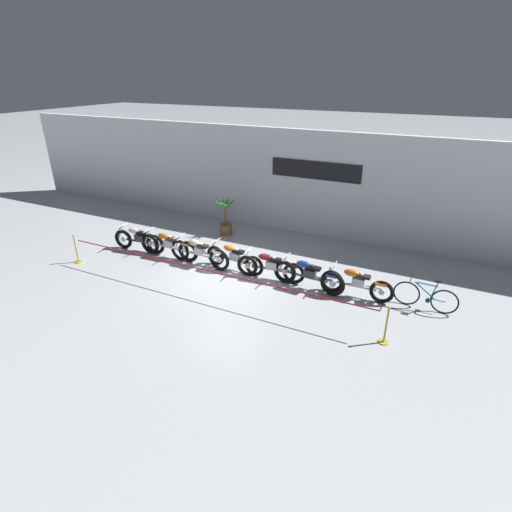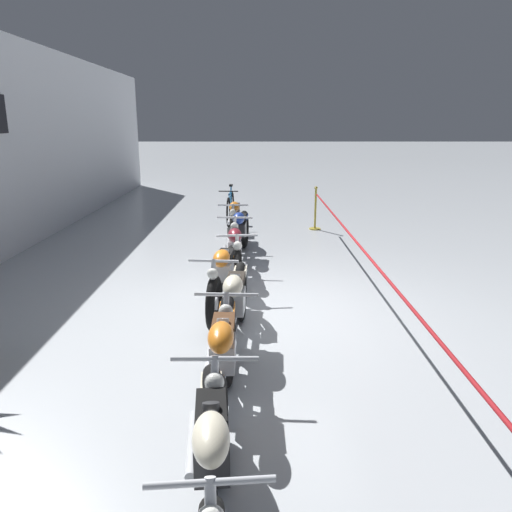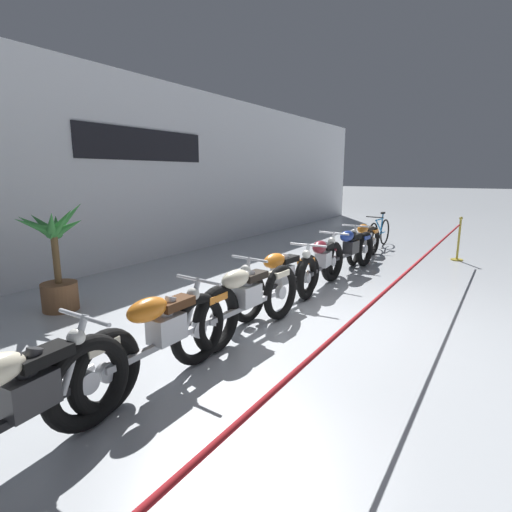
{
  "view_description": "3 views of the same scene",
  "coord_description": "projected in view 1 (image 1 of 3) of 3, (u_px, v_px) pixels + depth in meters",
  "views": [
    {
      "loc": [
        6.0,
        -10.01,
        6.24
      ],
      "look_at": [
        1.09,
        0.12,
        0.99
      ],
      "focal_mm": 28.0,
      "sensor_mm": 36.0,
      "label": 1
    },
    {
      "loc": [
        -6.68,
        0.25,
        2.56
      ],
      "look_at": [
        1.03,
        0.24,
        0.48
      ],
      "focal_mm": 35.0,
      "sensor_mm": 36.0,
      "label": 2
    },
    {
      "loc": [
        -5.25,
        -2.2,
        2.05
      ],
      "look_at": [
        -0.19,
        1.04,
        0.81
      ],
      "focal_mm": 28.0,
      "sensor_mm": 36.0,
      "label": 3
    }
  ],
  "objects": [
    {
      "name": "ground_plane",
      "position": [
        225.0,
        279.0,
        13.17
      ],
      "size": [
        120.0,
        120.0,
        0.0
      ],
      "primitive_type": "plane",
      "color": "#B2B7BC"
    },
    {
      "name": "back_wall",
      "position": [
        285.0,
        181.0,
        16.46
      ],
      "size": [
        28.0,
        0.29,
        4.2
      ],
      "color": "white",
      "rests_on": "ground"
    },
    {
      "name": "motorcycle_cream_0",
      "position": [
        139.0,
        240.0,
        14.99
      ],
      "size": [
        2.21,
        0.62,
        0.96
      ],
      "color": "black",
      "rests_on": "ground"
    },
    {
      "name": "motorcycle_orange_1",
      "position": [
        168.0,
        245.0,
        14.47
      ],
      "size": [
        2.5,
        0.62,
        0.98
      ],
      "color": "black",
      "rests_on": "ground"
    },
    {
      "name": "motorcycle_cream_2",
      "position": [
        199.0,
        252.0,
        13.89
      ],
      "size": [
        2.48,
        0.62,
        0.97
      ],
      "color": "black",
      "rests_on": "ground"
    },
    {
      "name": "motorcycle_orange_3",
      "position": [
        234.0,
        258.0,
        13.56
      ],
      "size": [
        2.3,
        0.62,
        0.94
      ],
      "color": "black",
      "rests_on": "ground"
    },
    {
      "name": "motorcycle_maroon_4",
      "position": [
        270.0,
        267.0,
        12.93
      ],
      "size": [
        2.32,
        0.63,
        0.94
      ],
      "color": "black",
      "rests_on": "ground"
    },
    {
      "name": "motorcycle_blue_5",
      "position": [
        308.0,
        275.0,
        12.37
      ],
      "size": [
        2.39,
        0.62,
        0.97
      ],
      "color": "black",
      "rests_on": "ground"
    },
    {
      "name": "motorcycle_orange_6",
      "position": [
        356.0,
        283.0,
        11.92
      ],
      "size": [
        2.22,
        0.62,
        0.94
      ],
      "color": "black",
      "rests_on": "ground"
    },
    {
      "name": "bicycle",
      "position": [
        425.0,
        297.0,
        11.34
      ],
      "size": [
        1.77,
        0.48,
        0.98
      ],
      "color": "black",
      "rests_on": "ground"
    },
    {
      "name": "potted_palm_left_of_row",
      "position": [
        226.0,
        216.0,
        16.45
      ],
      "size": [
        1.1,
        1.01,
        1.67
      ],
      "color": "brown",
      "rests_on": "ground"
    },
    {
      "name": "stanchion_far_left",
      "position": [
        165.0,
        265.0,
        12.45
      ],
      "size": [
        10.59,
        0.28,
        1.05
      ],
      "color": "gold",
      "rests_on": "ground"
    },
    {
      "name": "stanchion_mid_left",
      "position": [
        385.0,
        331.0,
        9.93
      ],
      "size": [
        0.28,
        0.28,
        1.05
      ],
      "color": "gold",
      "rests_on": "ground"
    }
  ]
}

